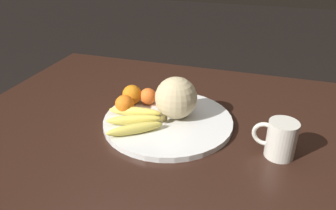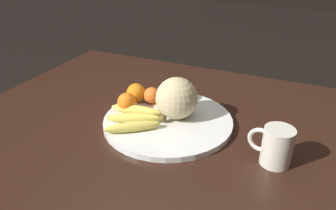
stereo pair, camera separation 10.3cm
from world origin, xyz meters
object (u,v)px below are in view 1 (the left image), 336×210
at_px(orange_front_right, 148,96).
at_px(produce_tag, 156,114).
at_px(kitchen_table, 169,154).
at_px(ceramic_mug, 280,139).
at_px(banana_bunch, 135,120).
at_px(melon, 175,98).
at_px(orange_back_left, 125,104).
at_px(orange_mid_center, 170,92).
at_px(fruit_bowl, 168,121).
at_px(orange_front_left, 132,95).

relative_size(orange_front_right, produce_tag, 0.63).
distance_m(kitchen_table, ceramic_mug, 0.35).
bearing_deg(ceramic_mug, banana_bunch, 179.26).
height_order(melon, orange_back_left, melon).
relative_size(kitchen_table, orange_mid_center, 19.63).
xyz_separation_m(orange_front_right, ceramic_mug, (0.44, -0.15, 0.01)).
relative_size(kitchen_table, banana_bunch, 6.72).
height_order(kitchen_table, ceramic_mug, ceramic_mug).
bearing_deg(orange_mid_center, banana_bunch, -107.36).
bearing_deg(orange_back_left, produce_tag, 11.79).
bearing_deg(melon, ceramic_mug, -15.89).
xyz_separation_m(melon, orange_mid_center, (-0.05, 0.10, -0.03)).
bearing_deg(orange_front_right, orange_back_left, -121.18).
bearing_deg(melon, produce_tag, -173.71).
height_order(orange_mid_center, ceramic_mug, ceramic_mug).
height_order(fruit_bowl, melon, melon).
relative_size(orange_front_left, ceramic_mug, 0.56).
distance_m(fruit_bowl, orange_front_right, 0.13).
bearing_deg(fruit_bowl, banana_bunch, -143.42).
relative_size(banana_bunch, ceramic_mug, 1.72).
height_order(fruit_bowl, orange_front_right, orange_front_right).
relative_size(kitchen_table, ceramic_mug, 11.54).
relative_size(fruit_bowl, orange_mid_center, 5.84).
relative_size(melon, ceramic_mug, 1.12).
distance_m(orange_front_left, ceramic_mug, 0.51).
bearing_deg(orange_front_left, ceramic_mug, -15.27).
distance_m(orange_mid_center, produce_tag, 0.11).
distance_m(kitchen_table, fruit_bowl, 0.11).
bearing_deg(melon, fruit_bowl, -126.78).
height_order(fruit_bowl, produce_tag, produce_tag).
distance_m(banana_bunch, ceramic_mug, 0.43).
bearing_deg(orange_back_left, orange_front_left, 92.70).
height_order(kitchen_table, produce_tag, produce_tag).
bearing_deg(kitchen_table, fruit_bowl, 110.80).
height_order(fruit_bowl, orange_mid_center, orange_mid_center).
distance_m(banana_bunch, orange_front_right, 0.14).
relative_size(orange_back_left, ceramic_mug, 0.52).
relative_size(orange_mid_center, orange_back_left, 1.13).
xyz_separation_m(fruit_bowl, melon, (0.02, 0.02, 0.08)).
height_order(banana_bunch, orange_back_left, orange_back_left).
relative_size(kitchen_table, produce_tag, 15.17).
height_order(orange_front_right, ceramic_mug, ceramic_mug).
xyz_separation_m(banana_bunch, produce_tag, (0.04, 0.08, -0.01)).
bearing_deg(kitchen_table, produce_tag, 134.73).
relative_size(banana_bunch, orange_back_left, 3.30).
xyz_separation_m(banana_bunch, ceramic_mug, (0.43, -0.01, 0.02)).
height_order(banana_bunch, orange_mid_center, orange_mid_center).
distance_m(orange_front_left, orange_mid_center, 0.13).
xyz_separation_m(orange_front_left, orange_front_right, (0.05, 0.01, -0.00)).
height_order(melon, banana_bunch, melon).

